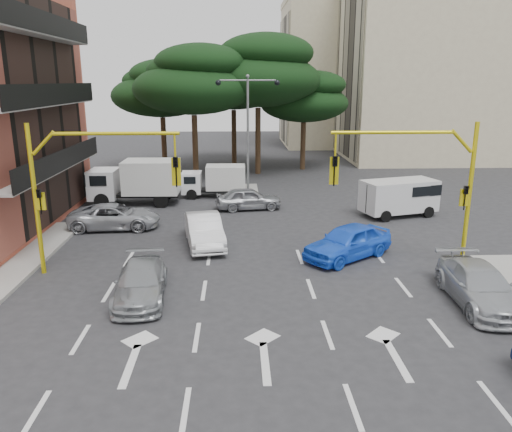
{
  "coord_description": "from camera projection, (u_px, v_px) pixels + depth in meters",
  "views": [
    {
      "loc": [
        -0.71,
        -17.22,
        7.54
      ],
      "look_at": [
        0.11,
        4.58,
        1.6
      ],
      "focal_mm": 35.0,
      "sensor_mm": 36.0,
      "label": 1
    }
  ],
  "objects": [
    {
      "name": "car_silver_cross_b",
      "position": [
        249.0,
        198.0,
        30.03
      ],
      "size": [
        4.1,
        2.1,
        1.34
      ],
      "primitive_type": "imported",
      "rotation": [
        0.0,
        0.0,
        1.71
      ],
      "color": "#97999E",
      "rests_on": "ground"
    },
    {
      "name": "car_silver_wagon",
      "position": [
        141.0,
        282.0,
        17.71
      ],
      "size": [
        2.05,
        4.36,
        1.23
      ],
      "primitive_type": "imported",
      "rotation": [
        0.0,
        0.0,
        0.08
      ],
      "color": "#96999D",
      "rests_on": "ground"
    },
    {
      "name": "car_blue_compact",
      "position": [
        348.0,
        242.0,
        21.73
      ],
      "size": [
        4.57,
        4.01,
        1.49
      ],
      "primitive_type": "imported",
      "rotation": [
        0.0,
        0.0,
        -0.94
      ],
      "color": "blue",
      "rests_on": "ground"
    },
    {
      "name": "van_white",
      "position": [
        399.0,
        198.0,
        28.49
      ],
      "size": [
        4.6,
        3.05,
        2.12
      ],
      "primitive_type": null,
      "rotation": [
        0.0,
        0.0,
        -1.28
      ],
      "color": "silver",
      "rests_on": "ground"
    },
    {
      "name": "box_truck_b",
      "position": [
        214.0,
        181.0,
        33.19
      ],
      "size": [
        4.28,
        1.8,
        2.11
      ],
      "primitive_type": null,
      "rotation": [
        0.0,
        0.0,
        1.57
      ],
      "color": "white",
      "rests_on": "ground"
    },
    {
      "name": "apartment_beige_near",
      "position": [
        452.0,
        61.0,
        47.72
      ],
      "size": [
        20.2,
        12.15,
        18.7
      ],
      "color": "#BEB08E",
      "rests_on": "ground"
    },
    {
      "name": "pine_left_near",
      "position": [
        194.0,
        80.0,
        37.63
      ],
      "size": [
        9.15,
        9.15,
        10.23
      ],
      "color": "#382616",
      "rests_on": "ground"
    },
    {
      "name": "pine_left_far",
      "position": [
        162.0,
        88.0,
        41.56
      ],
      "size": [
        8.32,
        8.32,
        9.3
      ],
      "color": "#382616",
      "rests_on": "ground"
    },
    {
      "name": "car_white_hatch",
      "position": [
        204.0,
        230.0,
        23.44
      ],
      "size": [
        2.29,
        4.63,
        1.46
      ],
      "primitive_type": "imported",
      "rotation": [
        0.0,
        0.0,
        0.18
      ],
      "color": "silver",
      "rests_on": "ground"
    },
    {
      "name": "median_strip",
      "position": [
        248.0,
        194.0,
        34.01
      ],
      "size": [
        1.4,
        6.0,
        0.15
      ],
      "primitive_type": "cube",
      "color": "gray",
      "rests_on": "ground"
    },
    {
      "name": "box_truck_a",
      "position": [
        136.0,
        182.0,
        31.19
      ],
      "size": [
        5.67,
        2.46,
        2.77
      ],
      "primitive_type": null,
      "rotation": [
        0.0,
        0.0,
        1.55
      ],
      "color": "silver",
      "rests_on": "ground"
    },
    {
      "name": "pine_center",
      "position": [
        259.0,
        71.0,
        39.56
      ],
      "size": [
        9.98,
        9.98,
        11.16
      ],
      "color": "#382616",
      "rests_on": "ground"
    },
    {
      "name": "apartment_beige_far",
      "position": [
        351.0,
        73.0,
        59.3
      ],
      "size": [
        16.2,
        12.15,
        16.7
      ],
      "color": "#BEB08E",
      "rests_on": "ground"
    },
    {
      "name": "ground",
      "position": [
        258.0,
        289.0,
        18.61
      ],
      "size": [
        120.0,
        120.0,
        0.0
      ],
      "primitive_type": "plane",
      "color": "#28282B",
      "rests_on": "ground"
    },
    {
      "name": "pine_back",
      "position": [
        234.0,
        80.0,
        44.49
      ],
      "size": [
        9.15,
        9.15,
        10.23
      ],
      "color": "#382616",
      "rests_on": "ground"
    },
    {
      "name": "signal_mast_right",
      "position": [
        427.0,
        176.0,
        19.75
      ],
      "size": [
        5.79,
        0.37,
        6.0
      ],
      "color": "gold",
      "rests_on": "ground"
    },
    {
      "name": "pine_right",
      "position": [
        305.0,
        97.0,
        42.18
      ],
      "size": [
        7.49,
        7.49,
        8.37
      ],
      "color": "#382616",
      "rests_on": "ground"
    },
    {
      "name": "street_lamp_center",
      "position": [
        248.0,
        114.0,
        32.61
      ],
      "size": [
        4.16,
        0.36,
        7.77
      ],
      "color": "slate",
      "rests_on": "median_strip"
    },
    {
      "name": "car_silver_parked",
      "position": [
        479.0,
        286.0,
        17.26
      ],
      "size": [
        2.06,
        4.7,
        1.34
      ],
      "primitive_type": "imported",
      "rotation": [
        0.0,
        0.0,
        -0.04
      ],
      "color": "#A8ACB0",
      "rests_on": "ground"
    },
    {
      "name": "car_silver_cross_a",
      "position": [
        115.0,
        217.0,
        26.12
      ],
      "size": [
        4.77,
        2.37,
        1.3
      ],
      "primitive_type": "imported",
      "rotation": [
        0.0,
        0.0,
        1.62
      ],
      "color": "#ADAFB5",
      "rests_on": "ground"
    },
    {
      "name": "signal_mast_left",
      "position": [
        80.0,
        178.0,
        19.26
      ],
      "size": [
        5.79,
        0.37,
        6.0
      ],
      "color": "gold",
      "rests_on": "ground"
    }
  ]
}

